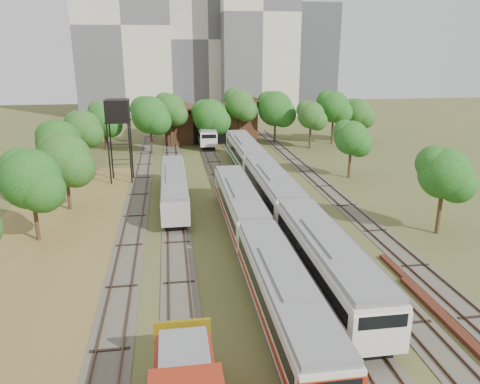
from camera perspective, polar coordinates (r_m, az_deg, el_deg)
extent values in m
plane|color=#475123|center=(32.46, 7.34, -12.60)|extent=(240.00, 240.00, 0.00)
cube|color=brown|center=(39.72, -22.33, -7.99)|extent=(14.00, 60.00, 0.04)
cube|color=#4C473D|center=(54.55, -12.24, -0.31)|extent=(2.60, 80.00, 0.06)
cube|color=#472D1E|center=(54.57, -13.00, -0.25)|extent=(0.08, 80.00, 0.14)
cube|color=#472D1E|center=(54.47, -11.50, -0.18)|extent=(0.08, 80.00, 0.14)
cube|color=#4C473D|center=(54.41, -8.04, -0.12)|extent=(2.60, 80.00, 0.06)
cube|color=#472D1E|center=(54.39, -8.80, -0.06)|extent=(0.08, 80.00, 0.14)
cube|color=#472D1E|center=(54.39, -7.29, 0.00)|extent=(0.08, 80.00, 0.14)
cube|color=#4C473D|center=(54.76, -1.76, 0.16)|extent=(2.60, 80.00, 0.06)
cube|color=#472D1E|center=(54.66, -2.50, 0.21)|extent=(0.08, 80.00, 0.14)
cube|color=#472D1E|center=(54.82, -1.01, 0.28)|extent=(0.08, 80.00, 0.14)
cube|color=#4C473D|center=(55.36, 2.36, 0.34)|extent=(2.60, 80.00, 0.06)
cube|color=#472D1E|center=(55.21, 1.63, 0.40)|extent=(0.08, 80.00, 0.14)
cube|color=#472D1E|center=(55.47, 3.08, 0.46)|extent=(0.08, 80.00, 0.14)
cube|color=#4C473D|center=(56.23, 6.36, 0.51)|extent=(2.60, 80.00, 0.06)
cube|color=#472D1E|center=(56.03, 5.65, 0.57)|extent=(0.08, 80.00, 0.14)
cube|color=#472D1E|center=(56.39, 7.07, 0.63)|extent=(0.08, 80.00, 0.14)
cube|color=#4C473D|center=(57.37, 10.23, 0.68)|extent=(2.60, 80.00, 0.06)
cube|color=#472D1E|center=(57.12, 9.55, 0.74)|extent=(0.08, 80.00, 0.14)
cube|color=#472D1E|center=(57.58, 10.91, 0.79)|extent=(0.08, 80.00, 0.14)
cube|color=black|center=(29.10, 5.24, -15.42)|extent=(2.20, 15.64, 0.80)
cube|color=silver|center=(28.25, 5.33, -12.59)|extent=(2.90, 17.00, 2.50)
cube|color=black|center=(28.10, 5.34, -12.06)|extent=(2.96, 15.64, 0.85)
cube|color=slate|center=(27.57, 5.41, -10.01)|extent=(2.67, 16.66, 0.36)
cube|color=maroon|center=(28.60, 5.29, -13.81)|extent=(2.96, 16.66, 0.45)
cube|color=black|center=(44.54, -0.08, -3.39)|extent=(2.20, 15.64, 0.80)
cube|color=silver|center=(43.99, -0.09, -1.38)|extent=(2.90, 17.00, 2.50)
cube|color=black|center=(43.90, -0.09, -1.01)|extent=(2.96, 15.64, 0.85)
cube|color=slate|center=(43.56, -0.09, 0.41)|extent=(2.67, 16.66, 0.36)
cube|color=maroon|center=(44.22, -0.09, -2.24)|extent=(2.96, 16.66, 0.45)
cube|color=black|center=(33.42, 10.39, -10.98)|extent=(2.35, 15.64, 0.86)
cube|color=silver|center=(32.63, 10.55, -8.25)|extent=(3.10, 17.00, 2.68)
cube|color=black|center=(32.50, 10.59, -7.73)|extent=(3.16, 15.64, 0.91)
cube|color=slate|center=(32.01, 10.70, -5.77)|extent=(2.85, 16.66, 0.39)
cube|color=#19652B|center=(32.96, 10.48, -9.42)|extent=(3.16, 16.66, 0.48)
cube|color=silver|center=(25.91, 16.79, -16.30)|extent=(3.14, 0.25, 2.41)
cube|color=black|center=(48.93, 3.86, -1.48)|extent=(2.35, 15.64, 0.86)
cube|color=silver|center=(48.40, 3.90, 0.50)|extent=(3.10, 17.00, 2.68)
cube|color=black|center=(48.31, 3.91, 0.86)|extent=(3.16, 15.64, 0.91)
cube|color=slate|center=(47.98, 3.93, 2.25)|extent=(2.85, 16.66, 0.39)
cube|color=#19652B|center=(48.62, 3.88, -0.35)|extent=(3.16, 16.66, 0.48)
cube|color=black|center=(65.45, 0.58, 3.36)|extent=(2.35, 15.64, 0.86)
cube|color=silver|center=(65.05, 0.59, 4.87)|extent=(3.10, 17.00, 2.68)
cube|color=black|center=(64.99, 0.59, 5.15)|extent=(3.16, 15.64, 0.91)
cube|color=slate|center=(64.74, 0.59, 6.19)|extent=(2.85, 16.66, 0.39)
cube|color=#19652B|center=(65.22, 0.59, 4.23)|extent=(3.16, 16.66, 0.48)
cube|color=black|center=(83.74, -4.26, 6.33)|extent=(2.05, 14.72, 0.74)
cube|color=silver|center=(83.46, -4.28, 7.36)|extent=(2.70, 16.00, 2.32)
cube|color=black|center=(83.42, -4.29, 7.55)|extent=(2.76, 14.72, 0.79)
cube|color=slate|center=(83.25, -4.30, 8.26)|extent=(2.48, 15.68, 0.33)
cube|color=#19652B|center=(83.58, -4.27, 6.92)|extent=(2.76, 15.68, 0.42)
cube|color=silver|center=(75.69, -3.80, 6.27)|extent=(2.74, 0.25, 2.09)
cube|color=maroon|center=(22.90, -6.73, -21.45)|extent=(2.70, 4.40, 1.62)
cube|color=gold|center=(25.47, -7.01, -17.14)|extent=(2.92, 0.20, 1.94)
cube|color=slate|center=(21.19, -6.82, -19.02)|extent=(2.16, 3.60, 0.22)
cube|color=black|center=(50.85, -7.99, -0.97)|extent=(1.98, 16.56, 0.72)
cube|color=gray|center=(50.42, -8.06, 0.64)|extent=(2.62, 18.00, 2.26)
cube|color=black|center=(50.34, -8.07, 0.94)|extent=(2.68, 16.56, 0.77)
cube|color=slate|center=(50.07, -8.12, 2.06)|extent=(2.41, 17.64, 0.32)
cylinder|color=black|center=(58.81, -15.68, 4.42)|extent=(0.19, 0.19, 7.43)
cylinder|color=black|center=(58.55, -13.24, 4.55)|extent=(0.19, 0.19, 7.43)
cylinder|color=black|center=(61.25, -15.42, 4.93)|extent=(0.19, 0.19, 7.43)
cylinder|color=black|center=(61.00, -13.08, 5.06)|extent=(0.19, 0.19, 7.43)
cube|color=black|center=(59.22, -14.63, 8.35)|extent=(2.92, 2.92, 0.20)
cube|color=black|center=(59.04, -14.73, 9.65)|extent=(2.79, 2.79, 2.51)
cube|color=#522317|center=(32.44, 23.43, -13.70)|extent=(0.65, 9.70, 0.32)
cube|color=#522317|center=(36.04, 19.81, -10.12)|extent=(0.52, 8.35, 0.27)
cube|color=#3B1D15|center=(86.34, -3.79, 8.27)|extent=(16.00, 11.00, 5.50)
cube|color=#3B1D15|center=(85.64, -6.54, 10.39)|extent=(8.45, 11.55, 2.96)
cube|color=#3B1D15|center=(86.31, -1.14, 10.54)|extent=(8.45, 11.55, 2.96)
cube|color=black|center=(81.07, -3.44, 7.30)|extent=(6.40, 0.15, 4.12)
cylinder|color=#382616|center=(43.83, -23.63, -2.79)|extent=(0.36, 0.36, 4.34)
sphere|color=#144C14|center=(42.88, -24.16, 1.43)|extent=(5.08, 5.08, 5.08)
cylinder|color=#382616|center=(51.05, -20.21, 0.23)|extent=(0.36, 0.36, 4.20)
sphere|color=#144C14|center=(50.26, -20.59, 3.77)|extent=(5.29, 5.29, 5.29)
cylinder|color=#382616|center=(61.86, -20.92, 2.88)|extent=(0.36, 0.36, 3.97)
sphere|color=#144C14|center=(61.24, -21.22, 5.66)|extent=(5.36, 5.36, 5.36)
cylinder|color=#382616|center=(72.32, -18.37, 5.03)|extent=(0.36, 0.36, 3.84)
sphere|color=#144C14|center=(71.80, -18.60, 7.34)|extent=(5.21, 5.21, 5.21)
cylinder|color=#382616|center=(79.89, -16.03, 6.29)|extent=(0.36, 0.36, 3.77)
sphere|color=#144C14|center=(79.43, -16.21, 8.35)|extent=(5.07, 5.07, 5.07)
cylinder|color=#382616|center=(81.64, -16.13, 6.66)|extent=(0.36, 0.36, 4.20)
sphere|color=#144C14|center=(81.15, -16.32, 8.91)|extent=(4.84, 4.84, 4.84)
cylinder|color=#382616|center=(75.63, -10.77, 6.45)|extent=(0.36, 0.36, 4.74)
sphere|color=#144C14|center=(75.05, -10.92, 9.20)|extent=(5.79, 5.79, 5.79)
cylinder|color=#382616|center=(79.68, -8.36, 7.21)|extent=(0.36, 0.36, 5.04)
sphere|color=#144C14|center=(79.11, -8.48, 9.99)|extent=(4.96, 4.96, 4.96)
cylinder|color=#382616|center=(79.31, -3.60, 6.94)|extent=(0.36, 0.36, 4.02)
sphere|color=#144C14|center=(78.82, -3.64, 9.16)|extent=(5.81, 5.81, 5.81)
cylinder|color=#382616|center=(81.29, -0.03, 7.71)|extent=(0.36, 0.36, 5.38)
sphere|color=#144C14|center=(80.71, -0.03, 10.62)|extent=(5.03, 5.03, 5.03)
cylinder|color=#382616|center=(82.63, 4.27, 7.58)|extent=(0.36, 0.36, 4.72)
sphere|color=#144C14|center=(82.11, 4.33, 10.09)|extent=(6.00, 6.00, 6.00)
cylinder|color=#382616|center=(78.74, 8.55, 6.83)|extent=(0.36, 0.36, 4.34)
sphere|color=#144C14|center=(78.21, 8.66, 9.24)|extent=(4.42, 4.42, 4.42)
cylinder|color=#382616|center=(83.41, 11.19, 7.50)|extent=(0.36, 0.36, 5.03)
sphere|color=#144C14|center=(82.87, 11.34, 10.15)|extent=(5.36, 5.36, 5.36)
cylinder|color=#382616|center=(86.18, 13.99, 7.28)|extent=(0.36, 0.36, 4.00)
sphere|color=#144C14|center=(85.74, 14.14, 9.31)|extent=(5.05, 5.05, 5.05)
cylinder|color=#382616|center=(45.31, 23.14, -2.06)|extent=(0.36, 0.36, 4.39)
sphere|color=#144C14|center=(44.39, 23.65, 2.08)|extent=(4.48, 4.48, 4.48)
cylinder|color=#382616|center=(61.62, 13.23, 3.57)|extent=(0.36, 0.36, 4.07)
sphere|color=#144C14|center=(60.98, 13.43, 6.44)|extent=(4.30, 4.30, 4.30)
cylinder|color=#382616|center=(79.61, 8.54, 6.91)|extent=(0.36, 0.36, 4.28)
sphere|color=#144C14|center=(79.10, 8.65, 9.27)|extent=(3.81, 3.81, 3.81)
cube|color=beige|center=(122.50, -13.99, 19.00)|extent=(22.00, 16.00, 42.00)
cube|color=beige|center=(127.43, -4.25, 17.99)|extent=(20.00, 18.00, 36.00)
cube|color=beige|center=(121.32, 2.07, 20.91)|extent=(18.00, 16.00, 48.00)
cube|color=#414449|center=(143.37, 8.84, 16.15)|extent=(12.00, 12.00, 28.00)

